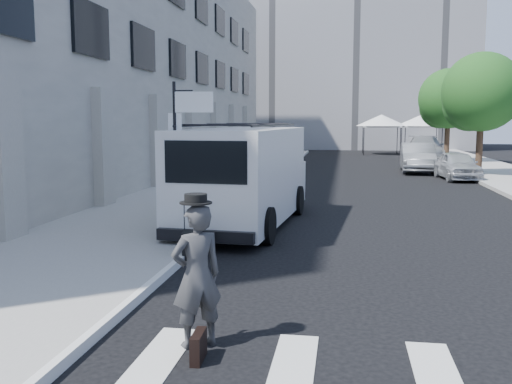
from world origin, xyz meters
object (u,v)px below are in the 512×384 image
(suitcase, at_px, (189,246))
(parked_car_a, at_px, (457,165))
(briefcase, at_px, (198,347))
(parked_car_b, at_px, (417,158))
(parked_car_c, at_px, (424,148))
(cargo_van, at_px, (245,176))
(businessman, at_px, (197,276))

(suitcase, bearing_deg, parked_car_a, 52.70)
(briefcase, distance_m, parked_car_b, 25.91)
(suitcase, xyz_separation_m, parked_car_a, (8.30, 17.09, 0.36))
(briefcase, xyz_separation_m, parked_car_c, (7.02, 33.93, 0.68))
(parked_car_a, relative_size, parked_car_b, 0.83)
(cargo_van, bearing_deg, businessman, -79.53)
(businessman, xyz_separation_m, suitcase, (-1.26, 4.16, -0.59))
(cargo_van, relative_size, parked_car_b, 1.50)
(parked_car_a, xyz_separation_m, parked_car_b, (-1.39, 3.63, 0.11))
(briefcase, xyz_separation_m, cargo_van, (-0.96, 8.70, 1.16))
(parked_car_a, bearing_deg, briefcase, -112.15)
(briefcase, relative_size, parked_car_c, 0.07)
(parked_car_b, relative_size, parked_car_c, 0.80)
(cargo_van, xyz_separation_m, parked_car_a, (7.88, 12.98, -0.66))
(suitcase, bearing_deg, cargo_van, 72.77)
(suitcase, relative_size, parked_car_c, 0.20)
(cargo_van, height_order, parked_car_b, cargo_van)
(businessman, relative_size, suitcase, 1.55)
(businessman, xyz_separation_m, parked_car_a, (7.04, 21.25, -0.23))
(parked_car_c, bearing_deg, suitcase, -101.18)
(briefcase, distance_m, cargo_van, 8.83)
(suitcase, relative_size, parked_car_a, 0.30)
(cargo_van, height_order, parked_car_a, cargo_van)
(businessman, relative_size, parked_car_a, 0.46)
(parked_car_b, bearing_deg, businessman, -99.86)
(briefcase, height_order, parked_car_c, parked_car_c)
(parked_car_c, bearing_deg, businessman, -97.24)
(suitcase, height_order, parked_car_c, parked_car_c)
(cargo_van, bearing_deg, parked_car_b, 73.36)
(businessman, xyz_separation_m, parked_car_b, (5.64, 24.88, -0.13))
(businessman, distance_m, suitcase, 4.39)
(briefcase, distance_m, parked_car_a, 22.76)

